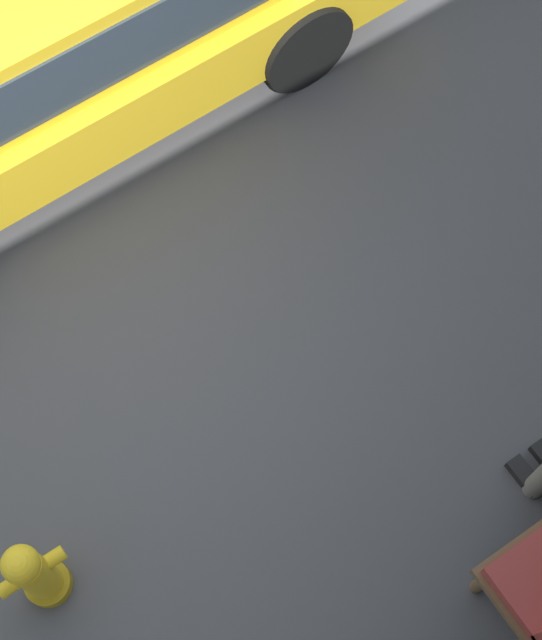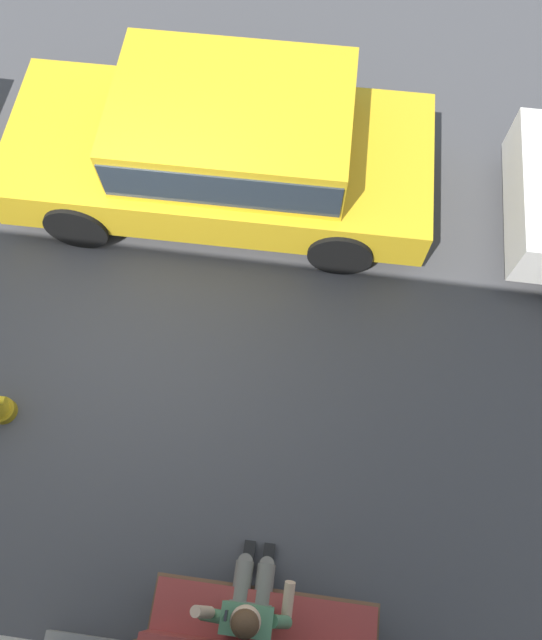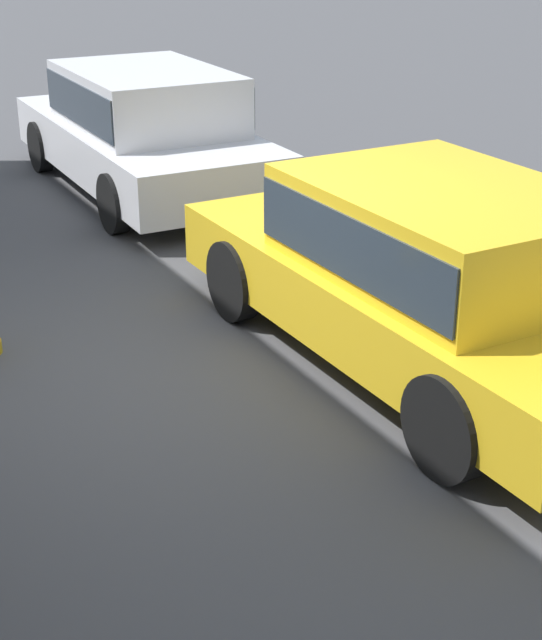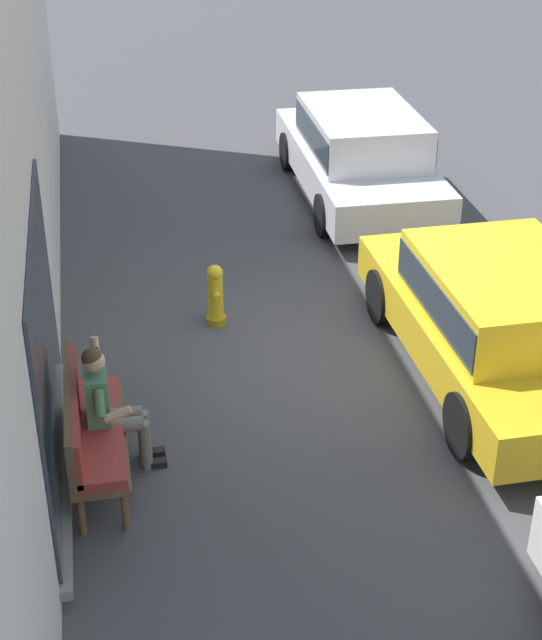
{
  "view_description": "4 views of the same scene",
  "coord_description": "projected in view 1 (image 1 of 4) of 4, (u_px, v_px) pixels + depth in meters",
  "views": [
    {
      "loc": [
        0.46,
        2.6,
        5.65
      ],
      "look_at": [
        -0.62,
        0.98,
        1.05
      ],
      "focal_mm": 55.0,
      "sensor_mm": 36.0,
      "label": 1
    },
    {
      "loc": [
        -1.79,
        2.6,
        6.04
      ],
      "look_at": [
        -1.51,
        0.44,
        1.17
      ],
      "focal_mm": 35.0,
      "sensor_mm": 36.0,
      "label": 2
    },
    {
      "loc": [
        -6.15,
        2.6,
        3.31
      ],
      "look_at": [
        -1.74,
        0.22,
        1.14
      ],
      "focal_mm": 55.0,
      "sensor_mm": 36.0,
      "label": 3
    },
    {
      "loc": [
        -9.65,
        2.6,
        6.05
      ],
      "look_at": [
        -0.6,
        0.88,
        0.91
      ],
      "focal_mm": 55.0,
      "sensor_mm": 36.0,
      "label": 4
    }
  ],
  "objects": [
    {
      "name": "ground_plane",
      "position": [
        102.0,
        316.0,
        6.15
      ],
      "size": [
        60.0,
        60.0,
        0.0
      ],
      "primitive_type": "plane",
      "color": "#424244"
    },
    {
      "name": "parked_car_mid",
      "position": [
        49.0,
        0.0,
        6.13
      ],
      "size": [
        4.6,
        2.04,
        1.43
      ],
      "color": "gold",
      "rests_on": "ground_plane"
    },
    {
      "name": "fire_hydrant",
      "position": [
        35.0,
        574.0,
        5.15
      ],
      "size": [
        0.38,
        0.26,
        0.81
      ],
      "color": "olive",
      "rests_on": "ground_plane"
    }
  ]
}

